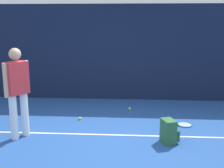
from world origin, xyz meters
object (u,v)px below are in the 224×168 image
object	(u,v)px
tennis_ball_near_player	(80,118)
tennis_ball_by_fence	(130,109)
tennis_player	(17,88)
tennis_racket	(184,125)
backpack	(169,132)

from	to	relation	value
tennis_ball_near_player	tennis_ball_by_fence	distance (m)	1.38
tennis_player	tennis_ball_by_fence	xyz separation A→B (m)	(2.07, 1.85, -0.93)
tennis_player	tennis_ball_near_player	xyz separation A→B (m)	(0.96, 1.03, -0.93)
tennis_ball_near_player	tennis_racket	bearing A→B (deg)	-4.98
tennis_player	tennis_ball_by_fence	size ratio (longest dim) A/B	25.76
backpack	tennis_ball_near_player	distance (m)	2.15
tennis_player	backpack	distance (m)	2.90
tennis_player	backpack	bearing A→B (deg)	123.62
tennis_racket	backpack	world-z (taller)	backpack
tennis_racket	tennis_ball_by_fence	distance (m)	1.53
tennis_racket	backpack	size ratio (longest dim) A/B	1.44
tennis_racket	tennis_ball_near_player	bearing A→B (deg)	153.57
backpack	tennis_ball_near_player	xyz separation A→B (m)	(-1.83, 1.11, -0.18)
tennis_ball_near_player	tennis_ball_by_fence	bearing A→B (deg)	36.15
backpack	tennis_ball_near_player	bearing A→B (deg)	40.16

